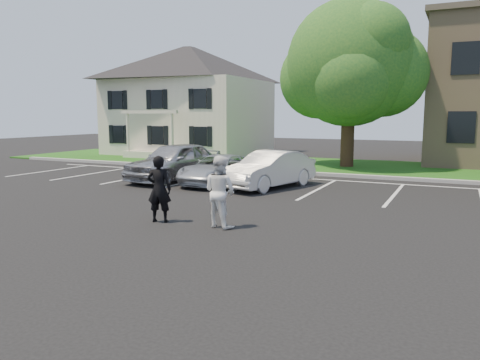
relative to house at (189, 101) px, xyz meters
name	(u,v)px	position (x,y,z in m)	size (l,w,h in m)	color
ground_plane	(221,239)	(13.00, -19.97, -3.83)	(90.00, 90.00, 0.00)	black
curb	(342,175)	(13.00, -7.97, -3.75)	(40.00, 0.30, 0.15)	gray
grass_strip	(360,167)	(13.00, -3.97, -3.79)	(44.00, 8.00, 0.08)	#144D11
stall_lines	(360,188)	(14.40, -11.02, -3.82)	(34.00, 5.36, 0.01)	silver
house	(189,101)	(0.00, 0.00, 0.00)	(10.30, 9.22, 7.60)	#BDB29A
tree	(352,66)	(12.42, -4.00, 1.52)	(7.80, 7.20, 8.80)	black
man_black_suit	(159,189)	(10.69, -19.10, -2.94)	(0.65, 0.43, 1.78)	black
man_white_shirt	(220,191)	(12.41, -18.90, -2.92)	(0.89, 0.69, 1.82)	white
car_silver_west	(175,161)	(6.72, -12.25, -3.00)	(1.97, 4.88, 1.66)	#A4A4A9
car_silver_minivan	(219,170)	(8.92, -12.34, -3.23)	(1.99, 4.32, 1.20)	#B6BABF
car_white_sedan	(269,169)	(11.14, -12.35, -3.12)	(1.51, 4.33, 1.43)	silver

